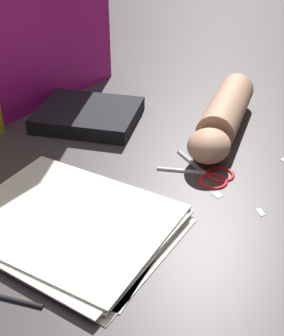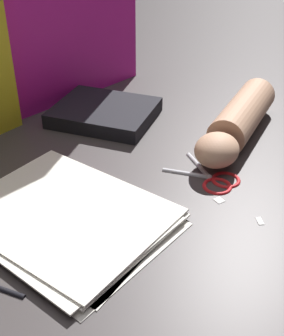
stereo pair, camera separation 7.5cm
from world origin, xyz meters
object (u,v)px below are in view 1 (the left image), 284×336
object	(u,v)px
scissors	(208,173)
hand_forearm	(223,117)
paper_stack	(68,222)
book_closed	(88,115)

from	to	relation	value
scissors	hand_forearm	bearing A→B (deg)	13.26
hand_forearm	scissors	bearing A→B (deg)	-166.74
paper_stack	book_closed	bearing A→B (deg)	30.28
paper_stack	scissors	world-z (taller)	paper_stack
book_closed	scissors	distance (m)	0.32
hand_forearm	book_closed	bearing A→B (deg)	108.59
scissors	hand_forearm	distance (m)	0.17
paper_stack	scissors	distance (m)	0.27
scissors	book_closed	bearing A→B (deg)	77.77
scissors	hand_forearm	size ratio (longest dim) A/B	0.43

